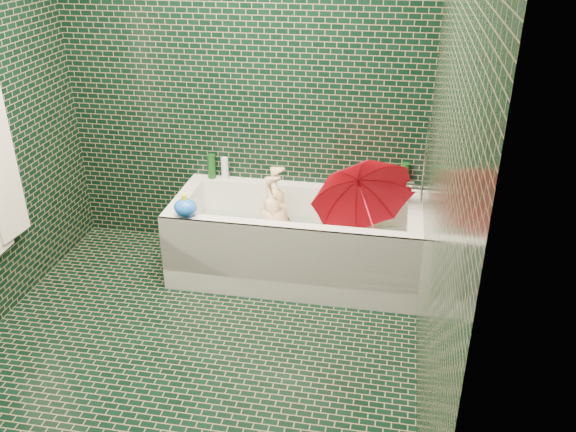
% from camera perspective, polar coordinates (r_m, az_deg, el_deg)
% --- Properties ---
extents(floor, '(2.80, 2.80, 0.00)m').
position_cam_1_polar(floor, '(3.71, -9.14, -12.82)').
color(floor, black).
rests_on(floor, ground).
extents(wall_back, '(2.80, 0.00, 2.80)m').
position_cam_1_polar(wall_back, '(4.34, -4.30, 12.15)').
color(wall_back, black).
rests_on(wall_back, floor).
extents(wall_front, '(2.80, 0.00, 2.80)m').
position_cam_1_polar(wall_front, '(1.99, -25.04, -9.43)').
color(wall_front, black).
rests_on(wall_front, floor).
extents(wall_right, '(0.00, 2.80, 2.80)m').
position_cam_1_polar(wall_right, '(2.89, 14.15, 3.72)').
color(wall_right, black).
rests_on(wall_right, floor).
extents(bathtub, '(1.70, 0.75, 0.55)m').
position_cam_1_polar(bathtub, '(4.29, 0.70, -3.00)').
color(bathtub, white).
rests_on(bathtub, floor).
extents(bath_mat, '(1.35, 0.47, 0.01)m').
position_cam_1_polar(bath_mat, '(4.33, 0.74, -3.52)').
color(bath_mat, green).
rests_on(bath_mat, bathtub).
extents(water, '(1.48, 0.53, 0.00)m').
position_cam_1_polar(water, '(4.26, 0.75, -1.85)').
color(water, silver).
rests_on(water, bathtub).
extents(faucet, '(0.18, 0.19, 0.55)m').
position_cam_1_polar(faucet, '(4.00, 12.34, 3.06)').
color(faucet, silver).
rests_on(faucet, wall_right).
extents(child, '(0.96, 0.39, 0.29)m').
position_cam_1_polar(child, '(4.25, -0.82, -1.75)').
color(child, beige).
rests_on(child, bathtub).
extents(umbrella, '(0.98, 0.97, 1.01)m').
position_cam_1_polar(umbrella, '(4.01, 7.44, 0.60)').
color(umbrella, red).
rests_on(umbrella, bathtub).
extents(soap_bottle_a, '(0.12, 0.12, 0.26)m').
position_cam_1_polar(soap_bottle_a, '(4.40, 11.54, 2.15)').
color(soap_bottle_a, white).
rests_on(soap_bottle_a, bathtub).
extents(soap_bottle_b, '(0.10, 0.10, 0.20)m').
position_cam_1_polar(soap_bottle_b, '(4.41, 10.81, 2.31)').
color(soap_bottle_b, '#53207B').
rests_on(soap_bottle_b, bathtub).
extents(soap_bottle_c, '(0.14, 0.14, 0.15)m').
position_cam_1_polar(soap_bottle_c, '(4.41, 9.28, 2.41)').
color(soap_bottle_c, '#124015').
rests_on(soap_bottle_c, bathtub).
extents(bottle_right_tall, '(0.07, 0.07, 0.22)m').
position_cam_1_polar(bottle_right_tall, '(4.35, 10.87, 3.52)').
color(bottle_right_tall, '#124015').
rests_on(bottle_right_tall, bathtub).
extents(bottle_right_pump, '(0.06, 0.06, 0.19)m').
position_cam_1_polar(bottle_right_pump, '(4.37, 10.68, 3.47)').
color(bottle_right_pump, silver).
rests_on(bottle_right_pump, bathtub).
extents(bottle_left_tall, '(0.08, 0.08, 0.18)m').
position_cam_1_polar(bottle_left_tall, '(4.56, -7.16, 4.63)').
color(bottle_left_tall, '#124015').
rests_on(bottle_left_tall, bathtub).
extents(bottle_left_short, '(0.07, 0.07, 0.17)m').
position_cam_1_polar(bottle_left_short, '(4.53, -5.93, 4.46)').
color(bottle_left_short, white).
rests_on(bottle_left_short, bathtub).
extents(rubber_duck, '(0.10, 0.07, 0.09)m').
position_cam_1_polar(rubber_duck, '(4.39, 9.75, 2.85)').
color(rubber_duck, yellow).
rests_on(rubber_duck, bathtub).
extents(bath_toy, '(0.17, 0.15, 0.15)m').
position_cam_1_polar(bath_toy, '(4.00, -9.59, 0.81)').
color(bath_toy, blue).
rests_on(bath_toy, bathtub).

